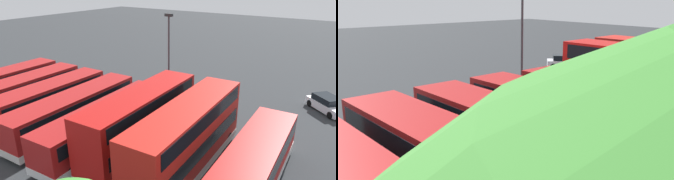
{
  "view_description": "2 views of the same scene",
  "coord_description": "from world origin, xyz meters",
  "views": [
    {
      "loc": [
        -16.85,
        25.41,
        11.66
      ],
      "look_at": [
        -2.0,
        3.25,
        1.61
      ],
      "focal_mm": 32.46,
      "sensor_mm": 36.0,
      "label": 1
    },
    {
      "loc": [
        15.18,
        23.24,
        7.5
      ],
      "look_at": [
        -0.82,
        3.52,
        1.23
      ],
      "focal_mm": 41.32,
      "sensor_mm": 36.0,
      "label": 2
    }
  ],
  "objects": [
    {
      "name": "waste_bin_yellow",
      "position": [
        -7.34,
        2.49,
        0.47
      ],
      "size": [
        0.6,
        0.6,
        0.95
      ],
      "primitive_type": "cylinder",
      "color": "#197F33",
      "rests_on": "ground"
    },
    {
      "name": "bus_double_decker_third",
      "position": [
        -5.17,
        11.13,
        2.45
      ],
      "size": [
        3.13,
        10.64,
        4.55
      ],
      "color": "#B71411",
      "rests_on": "ground"
    },
    {
      "name": "bus_single_deck_far_end",
      "position": [
        12.43,
        11.22,
        1.62
      ],
      "size": [
        3.06,
        11.56,
        2.95
      ],
      "color": "#A51919",
      "rests_on": "ground"
    },
    {
      "name": "bus_single_deck_sixth",
      "position": [
        5.37,
        10.77,
        1.62
      ],
      "size": [
        2.95,
        10.92,
        2.95
      ],
      "color": "#A51919",
      "rests_on": "ground"
    },
    {
      "name": "car_hatchback_silver",
      "position": [
        -14.81,
        -3.81,
        0.7
      ],
      "size": [
        4.09,
        4.01,
        1.43
      ],
      "color": "silver",
      "rests_on": "ground"
    },
    {
      "name": "bus_single_deck_fourth",
      "position": [
        -2.03,
        11.38,
        1.62
      ],
      "size": [
        3.33,
        11.99,
        2.95
      ],
      "color": "#A51919",
      "rests_on": "ground"
    },
    {
      "name": "ground_plane",
      "position": [
        0.0,
        0.0,
        0.0
      ],
      "size": [
        140.0,
        140.0,
        0.0
      ],
      "primitive_type": "plane",
      "color": "#2D3033"
    },
    {
      "name": "bus_single_deck_near_end",
      "position": [
        -12.78,
        10.35,
        1.62
      ],
      "size": [
        3.04,
        10.3,
        2.95
      ],
      "color": "#B71411",
      "rests_on": "ground"
    },
    {
      "name": "bus_double_decker_second",
      "position": [
        -8.78,
        11.16,
        2.45
      ],
      "size": [
        3.17,
        11.26,
        4.55
      ],
      "color": "red",
      "rests_on": "ground"
    },
    {
      "name": "lamp_post_tall",
      "position": [
        -2.24,
        3.49,
        5.02
      ],
      "size": [
        0.7,
        0.3,
        8.66
      ],
      "color": "#38383D",
      "rests_on": "ground"
    },
    {
      "name": "bus_single_deck_seventh",
      "position": [
        8.85,
        10.55,
        1.62
      ],
      "size": [
        3.13,
        10.31,
        2.95
      ],
      "color": "#A51919",
      "rests_on": "ground"
    },
    {
      "name": "bus_single_deck_fifth",
      "position": [
        1.69,
        11.16,
        1.62
      ],
      "size": [
        3.2,
        12.1,
        2.95
      ],
      "color": "#A51919",
      "rests_on": "ground"
    }
  ]
}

